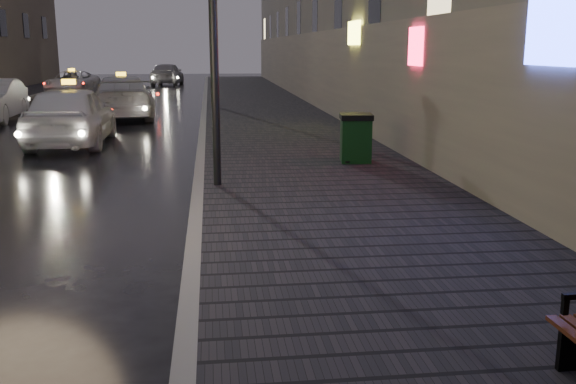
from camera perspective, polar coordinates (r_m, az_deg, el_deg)
name	(u,v)px	position (r m, az deg, el deg)	size (l,w,h in m)	color
ground	(15,348)	(6.27, -23.08, -12.66)	(120.00, 120.00, 0.00)	black
sidewalk	(263,109)	(26.64, -2.25, 7.34)	(4.60, 58.00, 0.15)	black
curb	(204,110)	(26.56, -7.45, 7.23)	(0.20, 58.00, 0.15)	slate
lamp_far	(211,25)	(27.45, -6.90, 14.55)	(0.36, 0.36, 5.28)	black
trash_bin	(356,138)	(13.96, 6.04, 4.84)	(0.76, 0.76, 1.04)	black
taxi_near	(71,115)	(18.20, -18.73, 6.49)	(1.91, 4.75, 1.62)	silver
taxi_mid	(122,97)	(24.61, -14.52, 8.15)	(2.18, 5.37, 1.56)	silver
taxi_far	(72,82)	(38.87, -18.62, 9.23)	(2.12, 4.59, 1.28)	white
car_far	(167,74)	(46.19, -10.69, 10.30)	(1.84, 4.57, 1.56)	#9E9DA5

